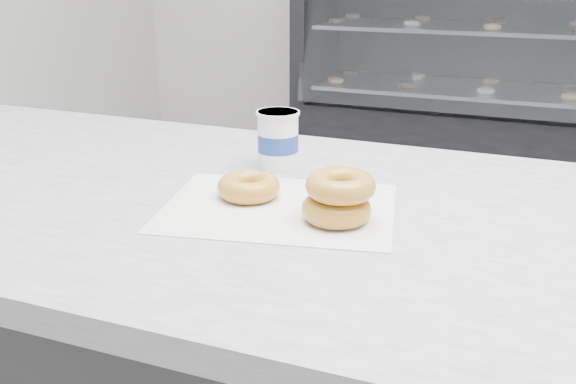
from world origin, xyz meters
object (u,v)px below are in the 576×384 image
Objects in this scene: donut_single at (249,187)px; coffee_cup at (278,139)px; display_case at (526,109)px; donut_stack at (338,197)px.

coffee_cup reaches higher than donut_single.
donut_single is 0.97× the size of coffee_cup.
display_case is 2.63m from coffee_cup.
display_case is 17.17× the size of donut_stack.
display_case is 2.80m from donut_stack.
coffee_cup is at bearing -98.39° from display_case.
donut_stack reaches higher than donut_single.
donut_single is (-0.36, -2.72, 0.43)m from display_case.
donut_single is 0.70× the size of donut_stack.
donut_stack is at bearing -54.49° from coffee_cup.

